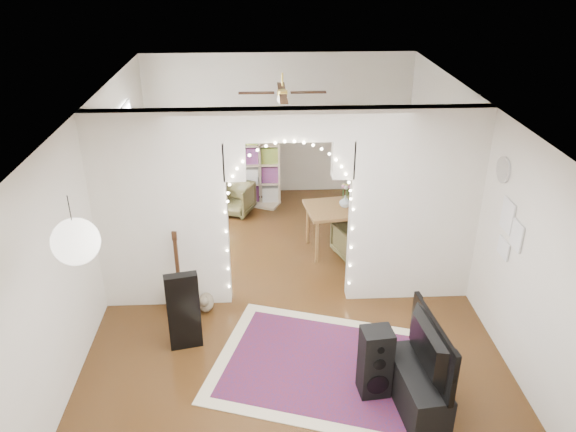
{
  "coord_description": "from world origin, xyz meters",
  "views": [
    {
      "loc": [
        -0.34,
        -6.57,
        4.5
      ],
      "look_at": [
        0.0,
        0.3,
        1.12
      ],
      "focal_mm": 35.0,
      "sensor_mm": 36.0,
      "label": 1
    }
  ],
  "objects_px": {
    "dining_table": "(345,211)",
    "bookcase": "(239,163)",
    "acoustic_guitar": "(179,282)",
    "dining_chair_right": "(354,241)",
    "floor_speaker": "(375,363)",
    "dining_chair_left": "(235,199)",
    "media_console": "(417,390)"
  },
  "relations": [
    {
      "from": "acoustic_guitar",
      "to": "dining_chair_right",
      "type": "bearing_deg",
      "value": 38.13
    },
    {
      "from": "bookcase",
      "to": "dining_table",
      "type": "xyz_separation_m",
      "value": [
        1.7,
        -1.95,
        -0.09
      ]
    },
    {
      "from": "floor_speaker",
      "to": "media_console",
      "type": "xyz_separation_m",
      "value": [
        0.4,
        -0.25,
        -0.17
      ]
    },
    {
      "from": "floor_speaker",
      "to": "dining_chair_right",
      "type": "distance_m",
      "value": 3.02
    },
    {
      "from": "bookcase",
      "to": "dining_chair_right",
      "type": "distance_m",
      "value": 2.89
    },
    {
      "from": "media_console",
      "to": "dining_chair_left",
      "type": "relative_size",
      "value": 1.61
    },
    {
      "from": "floor_speaker",
      "to": "dining_table",
      "type": "height_order",
      "value": "floor_speaker"
    },
    {
      "from": "dining_table",
      "to": "bookcase",
      "type": "bearing_deg",
      "value": 122.99
    },
    {
      "from": "acoustic_guitar",
      "to": "bookcase",
      "type": "bearing_deg",
      "value": 88.75
    },
    {
      "from": "floor_speaker",
      "to": "bookcase",
      "type": "height_order",
      "value": "bookcase"
    },
    {
      "from": "acoustic_guitar",
      "to": "dining_table",
      "type": "xyz_separation_m",
      "value": [
        2.41,
        1.57,
        0.24
      ]
    },
    {
      "from": "dining_table",
      "to": "dining_chair_left",
      "type": "distance_m",
      "value": 2.33
    },
    {
      "from": "dining_table",
      "to": "acoustic_guitar",
      "type": "bearing_deg",
      "value": -155.08
    },
    {
      "from": "bookcase",
      "to": "dining_chair_left",
      "type": "height_order",
      "value": "bookcase"
    },
    {
      "from": "floor_speaker",
      "to": "acoustic_guitar",
      "type": "bearing_deg",
      "value": 138.36
    },
    {
      "from": "dining_chair_right",
      "to": "floor_speaker",
      "type": "bearing_deg",
      "value": -114.57
    },
    {
      "from": "dining_chair_left",
      "to": "dining_chair_right",
      "type": "distance_m",
      "value": 2.54
    },
    {
      "from": "dining_chair_left",
      "to": "floor_speaker",
      "type": "bearing_deg",
      "value": -48.87
    },
    {
      "from": "acoustic_guitar",
      "to": "media_console",
      "type": "relative_size",
      "value": 1.02
    },
    {
      "from": "floor_speaker",
      "to": "dining_table",
      "type": "distance_m",
      "value": 3.23
    },
    {
      "from": "acoustic_guitar",
      "to": "dining_chair_left",
      "type": "relative_size",
      "value": 1.64
    },
    {
      "from": "floor_speaker",
      "to": "dining_chair_left",
      "type": "bearing_deg",
      "value": 103.85
    },
    {
      "from": "acoustic_guitar",
      "to": "dining_chair_left",
      "type": "bearing_deg",
      "value": 88.53
    },
    {
      "from": "dining_chair_left",
      "to": "dining_chair_right",
      "type": "xyz_separation_m",
      "value": [
        1.93,
        -1.65,
        -0.02
      ]
    },
    {
      "from": "bookcase",
      "to": "dining_chair_left",
      "type": "distance_m",
      "value": 0.72
    },
    {
      "from": "acoustic_guitar",
      "to": "dining_chair_right",
      "type": "distance_m",
      "value": 2.9
    },
    {
      "from": "floor_speaker",
      "to": "media_console",
      "type": "distance_m",
      "value": 0.5
    },
    {
      "from": "bookcase",
      "to": "dining_chair_right",
      "type": "relative_size",
      "value": 2.69
    },
    {
      "from": "dining_chair_right",
      "to": "media_console",
      "type": "bearing_deg",
      "value": -107.11
    },
    {
      "from": "acoustic_guitar",
      "to": "floor_speaker",
      "type": "distance_m",
      "value": 2.83
    },
    {
      "from": "floor_speaker",
      "to": "bookcase",
      "type": "bearing_deg",
      "value": 101.1
    },
    {
      "from": "bookcase",
      "to": "dining_chair_right",
      "type": "bearing_deg",
      "value": -25.88
    }
  ]
}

